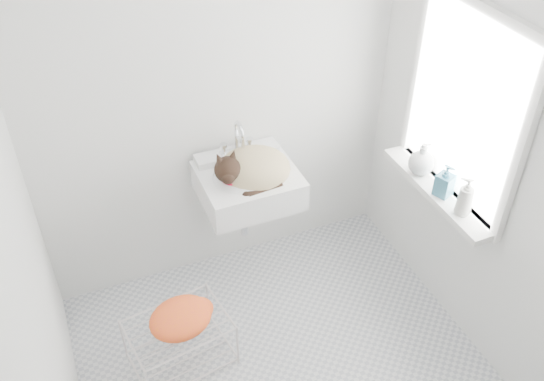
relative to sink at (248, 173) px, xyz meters
name	(u,v)px	position (x,y,z in m)	size (l,w,h in m)	color
floor	(284,367)	(-0.08, -0.74, -0.85)	(2.20, 2.00, 0.02)	silver
back_wall	(216,94)	(-0.08, 0.26, 0.40)	(2.20, 0.02, 2.50)	silver
right_wall	(490,143)	(1.02, -0.74, 0.40)	(0.02, 2.00, 2.50)	silver
left_wall	(28,266)	(-1.18, -0.74, 0.40)	(0.02, 2.00, 2.50)	silver
window_glass	(467,107)	(1.00, -0.54, 0.50)	(0.01, 0.80, 1.00)	white
window_frame	(464,108)	(0.99, -0.54, 0.50)	(0.04, 0.90, 1.10)	white
windowsill	(437,191)	(0.93, -0.54, -0.02)	(0.16, 0.88, 0.04)	white
sink	(248,173)	(0.00, 0.00, 0.00)	(0.56, 0.49, 0.22)	white
faucet	(236,137)	(0.00, 0.18, 0.14)	(0.20, 0.14, 0.20)	silver
cat	(251,168)	(0.01, -0.02, 0.04)	(0.48, 0.41, 0.28)	tan
wire_rack	(180,343)	(-0.60, -0.47, -0.70)	(0.53, 0.37, 0.32)	silver
towel	(181,323)	(-0.59, -0.50, -0.50)	(0.35, 0.25, 0.14)	orange
bottle_a	(461,213)	(0.92, -0.77, 0.00)	(0.07, 0.07, 0.19)	beige
bottle_b	(442,194)	(0.92, -0.60, 0.00)	(0.09, 0.09, 0.19)	#30687F
bottle_c	(419,172)	(0.92, -0.38, 0.00)	(0.15, 0.15, 0.19)	silver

